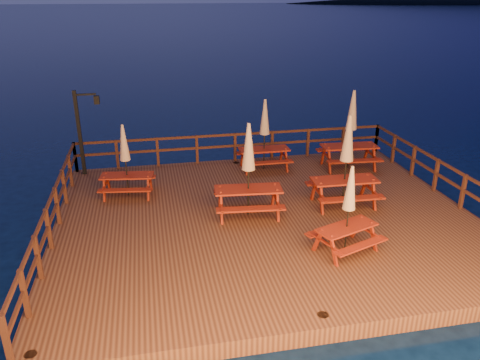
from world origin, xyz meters
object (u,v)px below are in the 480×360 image
Objects in this scene: picnic_table_0 at (351,129)px; picnic_table_2 at (346,160)px; lamp_post at (83,125)px; picnic_table_1 at (248,169)px.

picnic_table_2 is (-1.47, -2.99, -0.04)m from picnic_table_0.
picnic_table_2 is at bearing -112.13° from picnic_table_0.
lamp_post is 6.56m from picnic_table_1.
lamp_post reaches higher than picnic_table_0.
picnic_table_2 reaches higher than picnic_table_1.
lamp_post reaches higher than picnic_table_2.
picnic_table_1 is at bearing -141.38° from picnic_table_0.
picnic_table_1 is (4.88, -4.37, -0.36)m from lamp_post.
picnic_table_0 reaches higher than picnic_table_1.
lamp_post is 9.43m from picnic_table_0.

